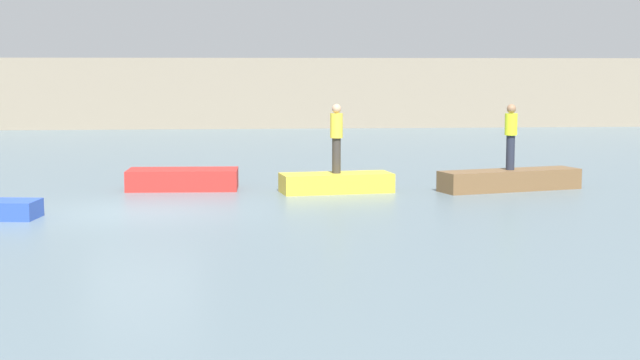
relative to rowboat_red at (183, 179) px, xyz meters
The scene contains 7 objects.
ground_plane 4.05m from the rowboat_red, 99.98° to the right, with size 120.00×120.00×0.00m, color slate.
embankment_wall 25.53m from the rowboat_red, 91.57° to the left, with size 80.00×1.20×3.66m, color gray.
rowboat_red is the anchor object (origin of this frame).
rowboat_yellow 4.04m from the rowboat_red, 13.37° to the right, with size 2.82×1.03×0.49m, color gold.
rowboat_brown 8.50m from the rowboat_red, ahead, with size 3.79×0.91×0.53m, color brown.
person_hiviz_shirt 8.59m from the rowboat_red, ahead, with size 0.32×0.32×1.70m.
person_yellow_shirt 4.21m from the rowboat_red, 13.37° to the right, with size 0.32×0.32×1.76m.
Camera 1 is at (2.03, -21.20, 3.16)m, focal length 54.14 mm.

